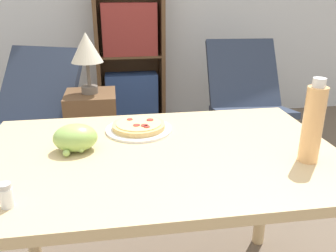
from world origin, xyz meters
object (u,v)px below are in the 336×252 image
Objects in this scene: bookshelf at (130,61)px; table_lamp at (86,50)px; pizza_on_plate at (139,127)px; drink_bottle at (313,123)px; side_table at (93,136)px; lounge_chair_far at (246,115)px; grape_bunch at (76,138)px; lounge_chair_near at (32,135)px; salt_shaker at (6,196)px.

table_lamp is at bearing -106.89° from bookshelf.
pizza_on_plate is 1.07m from table_lamp.
drink_bottle reaches higher than side_table.
bookshelf is (-0.92, 0.77, 0.34)m from lounge_chair_far.
lounge_chair_near is (-0.47, 1.33, -0.51)m from grape_bunch.
bookshelf is 3.40× the size of table_lamp.
grape_bunch is 0.55× the size of drink_bottle.
table_lamp is at bearing 103.96° from pizza_on_plate.
lounge_chair_far is 1.25m from bookshelf.
drink_bottle is 0.30× the size of lounge_chair_near.
lounge_chair_far is at bearing 53.26° from salt_shaker.
pizza_on_plate is 1.15m from side_table.
drink_bottle reaches higher than grape_bunch.
side_table is at bearing 119.86° from drink_bottle.
grape_bunch is 1.19m from table_lamp.
drink_bottle is 2.06m from lounge_chair_near.
lounge_chair_far is (1.70, 0.19, 0.00)m from lounge_chair_near.
table_lamp is (-0.00, 0.00, 0.60)m from side_table.
pizza_on_plate is at bearing 146.52° from drink_bottle.
lounge_chair_near reaches higher than pizza_on_plate.
drink_bottle is (0.77, -0.20, 0.08)m from grape_bunch.
lounge_chair_far is 2.19× the size of table_lamp.
lounge_chair_far is (1.23, 1.52, -0.51)m from grape_bunch.
pizza_on_plate is 2.14m from bookshelf.
lounge_chair_far is at bearing 75.12° from drink_bottle.
grape_bunch is 0.80m from drink_bottle.
salt_shaker is at bearing -171.77° from drink_bottle.
lounge_chair_near reaches higher than grape_bunch.
pizza_on_plate is 0.29× the size of lounge_chair_near.
lounge_chair_near is at bearing 109.49° from grape_bunch.
pizza_on_plate is 0.20× the size of bookshelf.
table_lamp reaches higher than lounge_chair_near.
side_table is at bearing 0.00° from table_lamp.
bookshelf is at bearing 144.45° from lounge_chair_far.
pizza_on_plate is at bearing -76.04° from side_table.
salt_shaker is at bearing -122.28° from lounge_chair_far.
lounge_chair_near is (-0.32, 1.66, -0.49)m from salt_shaker.
lounge_chair_far is 1.44m from table_lamp.
bookshelf is 1.19m from side_table.
drink_bottle reaches higher than salt_shaker.
pizza_on_plate is at bearing -92.10° from bookshelf.
bookshelf is (0.46, 2.62, -0.15)m from salt_shaker.
side_table is at bearing 5.10° from lounge_chair_near.
grape_bunch reaches higher than side_table.
bookshelf is at bearing 73.11° from table_lamp.
table_lamp reaches higher than pizza_on_plate.
bookshelf reaches higher than grape_bunch.
pizza_on_plate is 0.62m from salt_shaker.
pizza_on_plate is 0.66m from drink_bottle.
salt_shaker is at bearing -94.84° from table_lamp.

